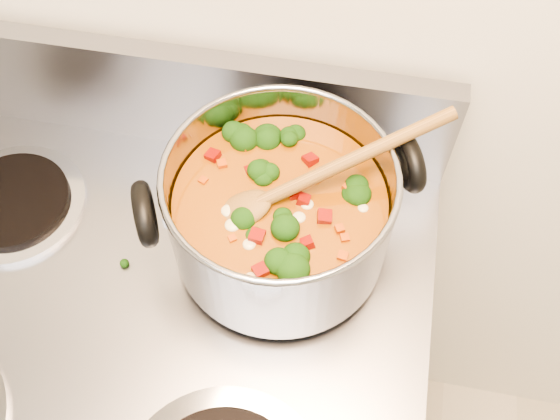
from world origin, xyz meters
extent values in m
cube|color=gray|center=(-0.02, 1.47, 1.00)|extent=(0.76, 0.03, 0.16)
cylinder|color=#A5A5AD|center=(-0.20, 1.31, 0.92)|extent=(0.19, 0.19, 0.01)
cylinder|color=black|center=(-0.20, 1.31, 0.93)|extent=(0.15, 0.15, 0.01)
cylinder|color=#A5A5AD|center=(0.16, 1.31, 0.92)|extent=(0.19, 0.19, 0.01)
cylinder|color=black|center=(0.16, 1.31, 0.93)|extent=(0.15, 0.15, 0.01)
cylinder|color=gray|center=(0.16, 1.31, 1.01)|extent=(0.26, 0.26, 0.14)
torus|color=gray|center=(0.16, 1.31, 1.08)|extent=(0.26, 0.26, 0.01)
cylinder|color=#783F0A|center=(0.16, 1.31, 0.99)|extent=(0.25, 0.25, 0.10)
torus|color=black|center=(0.03, 1.25, 1.06)|extent=(0.05, 0.08, 0.08)
torus|color=black|center=(0.30, 1.37, 1.06)|extent=(0.05, 0.08, 0.08)
ellipsoid|color=black|center=(0.11, 1.26, 1.03)|extent=(0.04, 0.04, 0.03)
ellipsoid|color=black|center=(0.10, 1.25, 1.03)|extent=(0.04, 0.04, 0.03)
ellipsoid|color=black|center=(0.18, 1.25, 1.03)|extent=(0.04, 0.04, 0.03)
ellipsoid|color=black|center=(0.07, 1.33, 1.03)|extent=(0.04, 0.04, 0.03)
ellipsoid|color=black|center=(0.19, 1.21, 1.03)|extent=(0.04, 0.04, 0.03)
ellipsoid|color=black|center=(0.14, 1.26, 1.03)|extent=(0.04, 0.04, 0.03)
ellipsoid|color=black|center=(0.22, 1.36, 1.03)|extent=(0.04, 0.04, 0.03)
ellipsoid|color=black|center=(0.09, 1.23, 1.03)|extent=(0.04, 0.04, 0.03)
ellipsoid|color=black|center=(0.11, 1.38, 1.03)|extent=(0.04, 0.04, 0.03)
ellipsoid|color=maroon|center=(0.17, 1.42, 1.03)|extent=(0.01, 0.01, 0.01)
ellipsoid|color=maroon|center=(0.07, 1.33, 1.03)|extent=(0.01, 0.01, 0.01)
ellipsoid|color=maroon|center=(0.20, 1.29, 1.03)|extent=(0.01, 0.01, 0.01)
ellipsoid|color=maroon|center=(0.09, 1.33, 1.03)|extent=(0.01, 0.01, 0.01)
ellipsoid|color=maroon|center=(0.11, 1.24, 1.03)|extent=(0.01, 0.01, 0.01)
ellipsoid|color=maroon|center=(0.19, 1.25, 1.03)|extent=(0.01, 0.01, 0.01)
ellipsoid|color=maroon|center=(0.23, 1.28, 1.03)|extent=(0.01, 0.01, 0.01)
ellipsoid|color=maroon|center=(0.15, 1.31, 1.03)|extent=(0.01, 0.01, 0.01)
ellipsoid|color=maroon|center=(0.20, 1.33, 1.03)|extent=(0.01, 0.01, 0.01)
ellipsoid|color=maroon|center=(0.13, 1.24, 1.03)|extent=(0.01, 0.01, 0.01)
ellipsoid|color=maroon|center=(0.11, 1.22, 1.03)|extent=(0.01, 0.01, 0.01)
ellipsoid|color=maroon|center=(0.18, 1.26, 1.03)|extent=(0.01, 0.01, 0.01)
ellipsoid|color=maroon|center=(0.25, 1.36, 1.03)|extent=(0.01, 0.01, 0.01)
ellipsoid|color=maroon|center=(0.17, 1.31, 1.03)|extent=(0.01, 0.01, 0.01)
ellipsoid|color=#A23A09|center=(0.25, 1.27, 1.03)|extent=(0.01, 0.01, 0.01)
ellipsoid|color=#A23A09|center=(0.21, 1.34, 1.03)|extent=(0.01, 0.01, 0.01)
ellipsoid|color=#A23A09|center=(0.15, 1.25, 1.03)|extent=(0.01, 0.01, 0.01)
ellipsoid|color=#A23A09|center=(0.23, 1.35, 1.03)|extent=(0.01, 0.01, 0.01)
ellipsoid|color=#A23A09|center=(0.09, 1.27, 1.03)|extent=(0.01, 0.01, 0.01)
ellipsoid|color=#A23A09|center=(0.08, 1.38, 1.03)|extent=(0.01, 0.01, 0.01)
ellipsoid|color=#A23A09|center=(0.08, 1.24, 1.03)|extent=(0.01, 0.01, 0.01)
ellipsoid|color=#A23A09|center=(0.19, 1.29, 1.03)|extent=(0.01, 0.01, 0.01)
ellipsoid|color=#A23A09|center=(0.20, 1.37, 1.03)|extent=(0.01, 0.01, 0.01)
ellipsoid|color=#CDC08D|center=(0.19, 1.27, 1.03)|extent=(0.02, 0.02, 0.01)
ellipsoid|color=#CDC08D|center=(0.26, 1.31, 1.03)|extent=(0.02, 0.02, 0.01)
ellipsoid|color=#CDC08D|center=(0.09, 1.30, 1.03)|extent=(0.02, 0.02, 0.01)
ellipsoid|color=#CDC08D|center=(0.16, 1.31, 1.03)|extent=(0.02, 0.02, 0.01)
ellipsoid|color=#CDC08D|center=(0.07, 1.35, 1.03)|extent=(0.02, 0.02, 0.01)
ellipsoid|color=#CDC08D|center=(0.06, 1.34, 1.03)|extent=(0.02, 0.02, 0.01)
ellipsoid|color=#CDC08D|center=(0.11, 1.22, 1.03)|extent=(0.02, 0.02, 0.01)
ellipsoid|color=#CDC08D|center=(0.15, 1.27, 1.03)|extent=(0.02, 0.02, 0.01)
ellipsoid|color=brown|center=(0.12, 1.29, 1.03)|extent=(0.09, 0.08, 0.04)
cylinder|color=brown|center=(0.23, 1.35, 1.07)|extent=(0.23, 0.14, 0.09)
ellipsoid|color=black|center=(0.34, 1.27, 0.92)|extent=(0.01, 0.01, 0.01)
ellipsoid|color=black|center=(0.15, 1.45, 0.92)|extent=(0.01, 0.01, 0.01)
ellipsoid|color=black|center=(0.04, 1.42, 0.92)|extent=(0.01, 0.01, 0.01)
camera|label=1|loc=(0.23, 0.93, 1.62)|focal=40.00mm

